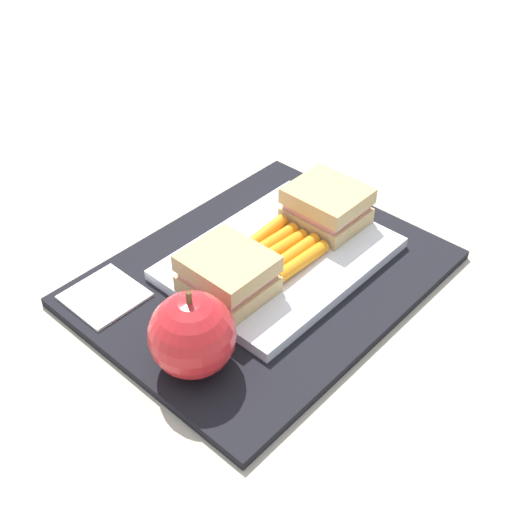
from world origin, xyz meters
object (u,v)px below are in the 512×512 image
(sandwich_half_right, at_px, (228,274))
(apple, at_px, (192,335))
(paper_napkin, at_px, (105,296))
(food_tray, at_px, (280,258))
(carrot_sticks_bundle, at_px, (281,249))
(sandwich_half_left, at_px, (327,206))

(sandwich_half_right, distance_m, apple, 0.09)
(paper_napkin, bearing_deg, apple, 89.88)
(food_tray, distance_m, carrot_sticks_bundle, 0.01)
(sandwich_half_left, xyz_separation_m, paper_napkin, (0.24, -0.09, -0.03))
(food_tray, relative_size, sandwich_half_left, 2.88)
(apple, bearing_deg, sandwich_half_left, -171.00)
(food_tray, relative_size, apple, 2.59)
(carrot_sticks_bundle, bearing_deg, apple, 12.97)
(food_tray, height_order, carrot_sticks_bundle, carrot_sticks_bundle)
(sandwich_half_left, height_order, sandwich_half_right, same)
(sandwich_half_left, bearing_deg, apple, 9.00)
(carrot_sticks_bundle, distance_m, paper_napkin, 0.19)
(sandwich_half_right, distance_m, paper_napkin, 0.13)
(food_tray, height_order, apple, apple)
(sandwich_half_right, bearing_deg, carrot_sticks_bundle, 179.57)
(carrot_sticks_bundle, bearing_deg, food_tray, -31.66)
(food_tray, bearing_deg, carrot_sticks_bundle, 148.34)
(apple, bearing_deg, food_tray, -166.76)
(sandwich_half_left, distance_m, carrot_sticks_bundle, 0.08)
(sandwich_half_left, relative_size, apple, 0.90)
(apple, bearing_deg, carrot_sticks_bundle, -167.03)
(food_tray, height_order, sandwich_half_left, sandwich_half_left)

